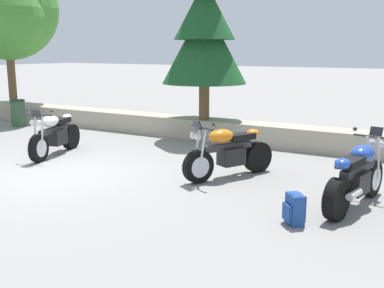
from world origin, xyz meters
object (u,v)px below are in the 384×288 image
object	(u,v)px
motorcycle_white_near_left	(55,135)
leafy_tree_far_left	(7,11)
motorcycle_blue_far_right	(357,177)
rider_backpack	(294,208)
motorcycle_orange_centre	(228,153)
trash_bin	(18,113)
pine_tree_mid_left	(204,32)

from	to	relation	value
motorcycle_white_near_left	leafy_tree_far_left	size ratio (longest dim) A/B	0.40
motorcycle_white_near_left	motorcycle_blue_far_right	xyz separation A→B (m)	(6.80, -0.23, 0.00)
motorcycle_white_near_left	rider_backpack	bearing A→B (deg)	-13.03
motorcycle_orange_centre	rider_backpack	world-z (taller)	motorcycle_orange_centre
leafy_tree_far_left	rider_backpack	bearing A→B (deg)	-22.50
motorcycle_white_near_left	motorcycle_blue_far_right	world-z (taller)	same
motorcycle_orange_centre	leafy_tree_far_left	world-z (taller)	leafy_tree_far_left
motorcycle_blue_far_right	rider_backpack	size ratio (longest dim) A/B	4.37
motorcycle_orange_centre	trash_bin	world-z (taller)	motorcycle_orange_centre
pine_tree_mid_left	trash_bin	bearing A→B (deg)	-170.16
rider_backpack	leafy_tree_far_left	distance (m)	13.33
rider_backpack	leafy_tree_far_left	size ratio (longest dim) A/B	0.09
rider_backpack	trash_bin	bearing A→B (deg)	159.74
pine_tree_mid_left	motorcycle_white_near_left	bearing A→B (deg)	-120.69
motorcycle_white_near_left	motorcycle_orange_centre	world-z (taller)	same
motorcycle_blue_far_right	trash_bin	xyz separation A→B (m)	(-10.97, 2.62, -0.05)
motorcycle_orange_centre	rider_backpack	bearing A→B (deg)	-42.81
motorcycle_orange_centre	motorcycle_blue_far_right	size ratio (longest dim) A/B	0.93
motorcycle_white_near_left	rider_backpack	xyz separation A→B (m)	(6.20, -1.43, -0.24)
trash_bin	motorcycle_orange_centre	bearing A→B (deg)	-13.83
rider_backpack	pine_tree_mid_left	bearing A→B (deg)	130.13
leafy_tree_far_left	pine_tree_mid_left	xyz separation A→B (m)	(7.75, -0.02, -0.86)
motorcycle_white_near_left	leafy_tree_far_left	xyz separation A→B (m)	(-5.69, 3.49, 3.26)
pine_tree_mid_left	rider_backpack	bearing A→B (deg)	-49.87
trash_bin	rider_backpack	bearing A→B (deg)	-20.26
motorcycle_white_near_left	motorcycle_blue_far_right	bearing A→B (deg)	-1.94
motorcycle_blue_far_right	pine_tree_mid_left	size ratio (longest dim) A/B	0.49
motorcycle_blue_far_right	pine_tree_mid_left	xyz separation A→B (m)	(-4.74, 3.70, 2.40)
motorcycle_orange_centre	motorcycle_blue_far_right	bearing A→B (deg)	-12.13
motorcycle_white_near_left	motorcycle_orange_centre	distance (m)	4.33
motorcycle_orange_centre	rider_backpack	xyz separation A→B (m)	(1.87, -1.74, -0.24)
motorcycle_blue_far_right	trash_bin	size ratio (longest dim) A/B	2.39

